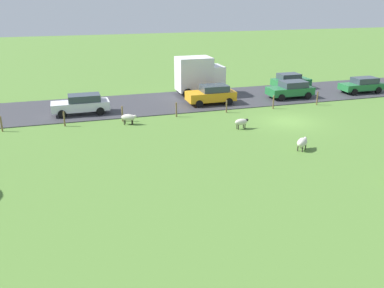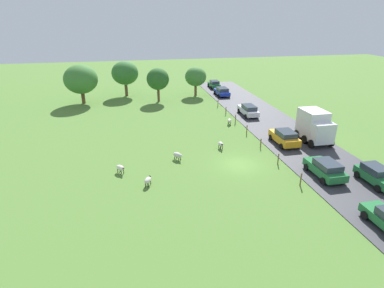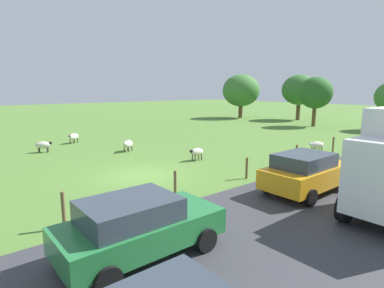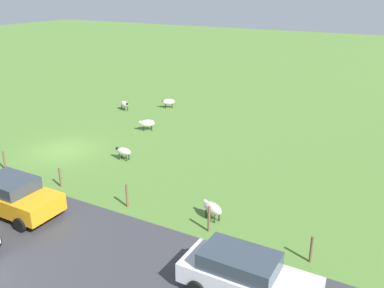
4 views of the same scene
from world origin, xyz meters
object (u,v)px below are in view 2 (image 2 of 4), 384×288
Objects in this scene: tree_0 at (158,79)px; car_1 at (377,175)px; sheep_4 at (229,121)px; truck_0 at (314,126)px; sheep_1 at (120,168)px; sheep_2 at (178,155)px; sheep_3 at (148,180)px; car_2 at (285,137)px; car_4 at (248,110)px; car_5 at (222,91)px; tree_1 at (125,73)px; tree_3 at (196,77)px; sheep_0 at (221,144)px; car_3 at (214,84)px; tree_2 at (81,79)px; car_0 at (325,168)px.

car_1 is (15.70, -32.08, -2.97)m from tree_0.
truck_0 is (7.57, -8.01, 1.42)m from sheep_4.
sheep_1 is 0.25× the size of truck_0.
sheep_2 is 5.75m from sheep_3.
car_4 is at bearing 90.10° from car_2.
sheep_4 is at bearing -103.19° from car_5.
tree_1 reaches higher than car_5.
tree_3 is (7.13, 2.93, -0.38)m from tree_0.
sheep_0 is at bearing -107.08° from car_5.
car_3 is (17.55, 3.06, -3.30)m from tree_1.
sheep_3 is at bearing -130.24° from sheep_4.
car_5 is (3.69, 15.73, 0.31)m from sheep_4.
sheep_0 is 0.95× the size of sheep_3.
car_3 is (-3.51, 40.46, -0.03)m from car_1.
sheep_4 is (14.42, 11.40, 0.01)m from sheep_1.
sheep_3 is 19.99m from car_1.
tree_1 is 32.67m from car_2.
tree_0 is 25.37m from car_2.
tree_0 is at bearing -6.30° from tree_2.
sheep_4 is 0.31× the size of car_1.
sheep_2 is (5.72, 1.80, -0.02)m from sheep_1.
sheep_1 is 18.91m from car_0.
sheep_1 is 23.47m from car_4.
car_4 reaches higher than sheep_4.
sheep_1 is at bearing -91.72° from tree_1.
tree_2 is 43.88m from car_1.
sheep_4 is (3.52, 7.70, 0.02)m from sheep_0.
tree_2 is at bearing 130.13° from car_1.
car_5 is (24.34, 0.29, -3.19)m from tree_2.
sheep_1 is 27.78m from tree_2.
sheep_0 is at bearing 18.74° from sheep_1.
car_2 is at bearing -89.35° from car_5.
sheep_0 is 0.17× the size of tree_2.
car_5 is at bearing 90.65° from car_2.
tree_1 is at bearing 135.17° from tree_0.
sheep_3 is 0.27× the size of car_0.
truck_0 is (28.22, -23.45, -2.08)m from tree_2.
car_5 reaches higher than sheep_4.
tree_3 reaches higher than truck_0.
tree_3 is 1.22× the size of car_2.
car_3 is (0.13, 38.43, -0.04)m from car_0.
tree_3 is 5.52m from car_5.
sheep_4 is (8.70, 9.61, 0.03)m from sheep_2.
truck_0 is 1.00× the size of car_5.
tree_3 is at bearing 73.86° from sheep_2.
sheep_1 is 32.62m from car_5.
tree_2 is 1.45× the size of car_5.
sheep_4 is 0.19× the size of tree_1.
tree_3 is 1.34× the size of car_3.
car_1 is at bearing -85.05° from car_3.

